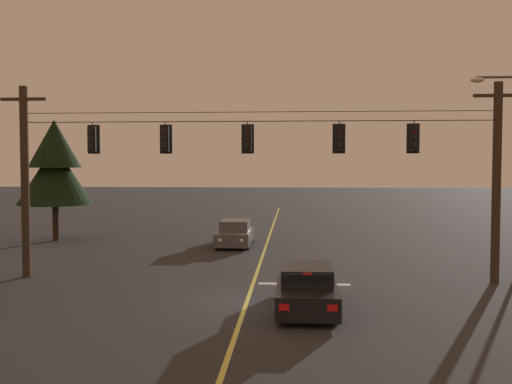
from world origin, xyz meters
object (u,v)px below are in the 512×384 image
Objects in this scene: car_waiting_near_lane at (306,289)px; car_oncoming_lead at (235,234)px; street_lamp_corner at (512,155)px; traffic_light_leftmost at (92,139)px; traffic_light_left_inner at (165,139)px; traffic_light_right_inner at (339,138)px; traffic_light_centre at (247,139)px; tree_verge_near at (55,166)px; traffic_light_rightmost at (414,138)px.

car_waiting_near_lane is 14.01m from car_oncoming_lead.
traffic_light_leftmost is at bearing -172.96° from street_lamp_corner.
traffic_light_left_inner is 6.63m from traffic_light_right_inner.
traffic_light_centre is 0.28× the size of car_oncoming_lead.
traffic_light_left_inner is (2.85, 0.00, 0.00)m from traffic_light_leftmost.
traffic_light_left_inner and traffic_light_right_inner have the same top height.
traffic_light_left_inner is 13.80m from tree_verge_near.
traffic_light_rightmost is at bearing -29.93° from tree_verge_near.
tree_verge_near is (-22.60, 8.46, -0.51)m from street_lamp_corner.
traffic_light_rightmost is 0.28× the size of car_oncoming_lead.
traffic_light_leftmost and traffic_light_left_inner have the same top height.
street_lamp_corner is 1.15× the size of tree_verge_near.
tree_verge_near is at bearing 159.47° from street_lamp_corner.
traffic_light_left_inner is at bearing 180.00° from traffic_light_right_inner.
traffic_light_rightmost is 12.91m from car_oncoming_lead.
traffic_light_leftmost is 0.28× the size of car_waiting_near_lane.
traffic_light_left_inner is at bearing 180.00° from traffic_light_centre.
traffic_light_left_inner is 10.53m from car_oncoming_lead.
traffic_light_leftmost is 1.00× the size of traffic_light_rightmost.
traffic_light_left_inner is 0.15× the size of street_lamp_corner.
traffic_light_rightmost is at bearing -154.75° from street_lamp_corner.
tree_verge_near is at bearing 130.16° from traffic_light_left_inner.
traffic_light_centre is at bearing 180.00° from traffic_light_right_inner.
tree_verge_near reaches higher than traffic_light_centre.
traffic_light_leftmost is 16.71m from street_lamp_corner.
traffic_light_rightmost is at bearing 0.00° from traffic_light_leftmost.
traffic_light_rightmost reaches higher than car_oncoming_lead.
car_oncoming_lead is at bearing 117.96° from traffic_light_right_inner.
street_lamp_corner is (10.56, 2.05, -0.58)m from traffic_light_centre.
traffic_light_rightmost is 4.84m from street_lamp_corner.
street_lamp_corner is (4.34, 2.05, -0.58)m from traffic_light_rightmost.
traffic_light_left_inner is 1.00× the size of traffic_light_centre.
traffic_light_rightmost is 0.17× the size of tree_verge_near.
traffic_light_rightmost is 7.61m from car_waiting_near_lane.
car_waiting_near_lane is at bearing -27.83° from traffic_light_leftmost.
traffic_light_leftmost and traffic_light_rightmost have the same top height.
traffic_light_leftmost is at bearing 180.00° from traffic_light_left_inner.
car_oncoming_lead is (-7.66, 9.23, -4.77)m from traffic_light_rightmost.
traffic_light_leftmost is 1.00× the size of traffic_light_right_inner.
traffic_light_left_inner is at bearing 140.99° from car_waiting_near_lane.
tree_verge_near reaches higher than traffic_light_leftmost.
car_oncoming_lead is 0.55× the size of street_lamp_corner.
tree_verge_near is (-6.02, 10.51, -1.10)m from traffic_light_leftmost.
street_lamp_corner is at bearing -30.89° from car_oncoming_lead.
car_waiting_near_lane is (-1.30, -4.31, -4.77)m from traffic_light_right_inner.
traffic_light_right_inner is at bearing 0.00° from traffic_light_centre.
tree_verge_near is (-8.87, 10.51, -1.10)m from traffic_light_left_inner.
traffic_light_right_inner is 0.28× the size of car_waiting_near_lane.
car_oncoming_lead is 14.60m from street_lamp_corner.
traffic_light_centre is at bearing -169.03° from street_lamp_corner.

